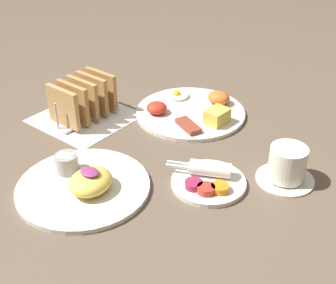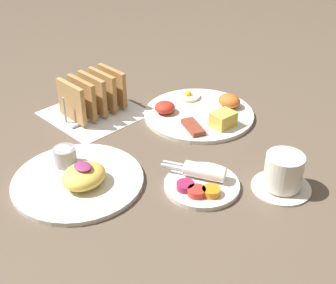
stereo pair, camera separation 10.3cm
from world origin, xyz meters
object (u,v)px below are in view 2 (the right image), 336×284
object	(u,v)px
plate_condiments	(202,183)
toast_rack	(93,95)
coffee_cup	(283,174)
plate_foreground	(78,177)
plate_breakfast	(200,112)

from	to	relation	value
plate_condiments	toast_rack	distance (m)	0.41
coffee_cup	plate_foreground	bearing A→B (deg)	-137.36
plate_foreground	plate_breakfast	bearing A→B (deg)	91.90
plate_condiments	coffee_cup	distance (m)	0.16
plate_breakfast	coffee_cup	distance (m)	0.33
plate_breakfast	toast_rack	bearing A→B (deg)	-137.89
plate_breakfast	plate_condiments	xyz separation A→B (m)	(0.20, -0.22, 0.00)
toast_rack	coffee_cup	bearing A→B (deg)	8.23
plate_condiments	plate_foreground	world-z (taller)	plate_foreground
coffee_cup	plate_condiments	bearing A→B (deg)	-135.97
plate_breakfast	toast_rack	size ratio (longest dim) A/B	1.56
plate_foreground	coffee_cup	world-z (taller)	coffee_cup
plate_condiments	coffee_cup	size ratio (longest dim) A/B	1.43
plate_breakfast	plate_condiments	bearing A→B (deg)	-47.73
plate_foreground	coffee_cup	xyz separation A→B (m)	(0.30, 0.28, 0.02)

